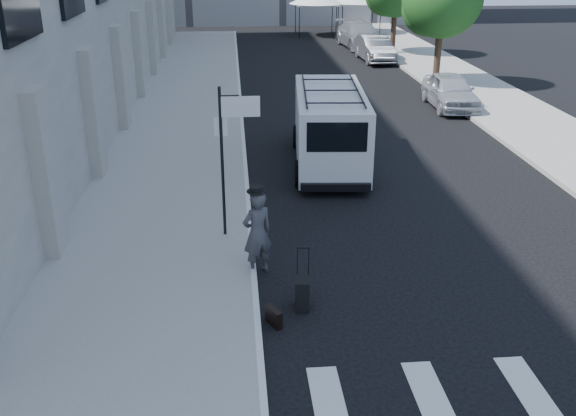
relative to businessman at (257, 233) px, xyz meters
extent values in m
plane|color=black|center=(1.90, -1.50, -0.93)|extent=(120.00, 120.00, 0.00)
cube|color=gray|center=(-2.35, 14.50, -0.85)|extent=(4.50, 48.00, 0.15)
cube|color=gray|center=(10.90, 18.50, -0.85)|extent=(4.00, 56.00, 0.15)
cylinder|color=black|center=(-0.70, 1.70, 0.97)|extent=(0.07, 0.07, 3.50)
cube|color=white|center=(-0.70, 1.72, 1.82)|extent=(0.30, 0.03, 0.42)
cube|color=white|center=(-0.25, 1.70, 2.27)|extent=(0.85, 0.06, 0.45)
cylinder|color=black|center=(9.50, 18.50, 0.47)|extent=(0.32, 0.32, 2.80)
sphere|color=#1B5019|center=(9.10, 19.10, 2.63)|extent=(2.66, 2.66, 2.66)
cylinder|color=black|center=(9.50, 27.50, 0.47)|extent=(0.32, 0.32, 2.80)
cylinder|color=black|center=(4.50, 35.10, 0.17)|extent=(0.06, 0.06, 2.20)
cylinder|color=black|center=(7.30, 35.10, 0.17)|extent=(0.06, 0.06, 2.20)
cylinder|color=black|center=(4.50, 37.90, 0.17)|extent=(0.06, 0.06, 2.20)
cylinder|color=black|center=(7.30, 37.90, 0.17)|extent=(0.06, 0.06, 2.20)
cube|color=white|center=(5.90, 36.50, 1.32)|extent=(3.00, 3.00, 0.12)
cylinder|color=black|center=(7.70, 35.60, 0.17)|extent=(0.06, 0.06, 2.20)
cylinder|color=black|center=(10.50, 35.60, 0.17)|extent=(0.06, 0.06, 2.20)
cylinder|color=black|center=(7.70, 38.40, 0.17)|extent=(0.06, 0.06, 2.20)
cylinder|color=black|center=(10.50, 38.40, 0.17)|extent=(0.06, 0.06, 2.20)
cube|color=white|center=(9.10, 37.00, 1.32)|extent=(3.00, 3.00, 0.12)
imported|color=#3F3F42|center=(0.00, 0.00, 0.00)|extent=(0.80, 0.71, 1.85)
cube|color=black|center=(0.20, -2.05, -0.76)|extent=(0.31, 0.45, 0.34)
cube|color=black|center=(0.79, -1.49, -0.61)|extent=(0.32, 0.46, 0.63)
cylinder|color=black|center=(0.71, -1.28, -0.03)|extent=(0.02, 0.02, 0.60)
cylinder|color=black|center=(0.93, -1.31, -0.03)|extent=(0.02, 0.02, 0.60)
cube|color=black|center=(0.82, -1.30, 0.26)|extent=(0.24, 0.06, 0.03)
cube|color=silver|center=(2.54, 6.88, 0.34)|extent=(2.46, 5.62, 2.13)
cube|color=silver|center=(2.78, 9.86, -0.17)|extent=(1.99, 1.06, 1.12)
cube|color=black|center=(2.32, 4.18, 0.80)|extent=(1.62, 0.21, 0.81)
cylinder|color=black|center=(1.73, 8.88, -0.54)|extent=(0.34, 0.79, 0.77)
cylinder|color=black|center=(3.65, 8.73, -0.54)|extent=(0.34, 0.79, 0.77)
cylinder|color=black|center=(1.43, 5.14, -0.54)|extent=(0.34, 0.79, 0.77)
cylinder|color=black|center=(3.35, 4.99, -0.54)|extent=(0.34, 0.79, 0.77)
imported|color=#AFB1B7|center=(8.70, 13.93, -0.21)|extent=(1.86, 4.28, 1.44)
imported|color=#505257|center=(7.92, 25.33, -0.19)|extent=(1.77, 4.54, 1.47)
imported|color=#96999D|center=(8.04, 30.53, -0.11)|extent=(2.77, 5.81, 1.63)
camera|label=1|loc=(-0.41, -12.12, 5.63)|focal=40.00mm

